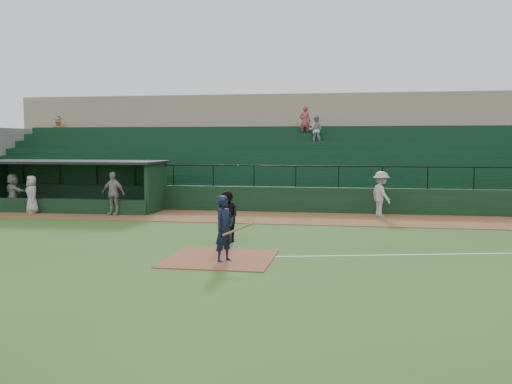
# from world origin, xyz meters

# --- Properties ---
(ground) EXTENTS (90.00, 90.00, 0.00)m
(ground) POSITION_xyz_m (0.00, 0.00, 0.00)
(ground) COLOR #2C521A
(ground) RESTS_ON ground
(warning_track) EXTENTS (40.00, 4.00, 0.03)m
(warning_track) POSITION_xyz_m (0.00, 8.00, 0.01)
(warning_track) COLOR brown
(warning_track) RESTS_ON ground
(home_plate_dirt) EXTENTS (3.00, 3.00, 0.03)m
(home_plate_dirt) POSITION_xyz_m (0.00, -1.00, 0.01)
(home_plate_dirt) COLOR brown
(home_plate_dirt) RESTS_ON ground
(foul_line) EXTENTS (17.49, 4.44, 0.01)m
(foul_line) POSITION_xyz_m (8.00, 1.20, 0.01)
(foul_line) COLOR white
(foul_line) RESTS_ON ground
(stadium_structure) EXTENTS (38.00, 13.08, 6.40)m
(stadium_structure) POSITION_xyz_m (-0.00, 16.46, 2.30)
(stadium_structure) COLOR black
(stadium_structure) RESTS_ON ground
(dugout) EXTENTS (8.90, 3.20, 2.42)m
(dugout) POSITION_xyz_m (-9.75, 9.56, 1.33)
(dugout) COLOR black
(dugout) RESTS_ON ground
(batter_at_plate) EXTENTS (1.15, 0.80, 1.86)m
(batter_at_plate) POSITION_xyz_m (0.22, -1.38, 0.93)
(batter_at_plate) COLOR black
(batter_at_plate) RESTS_ON ground
(umpire) EXTENTS (1.05, 1.03, 1.70)m
(umpire) POSITION_xyz_m (-0.41, 1.82, 0.85)
(umpire) COLOR black
(umpire) RESTS_ON ground
(runner) EXTENTS (1.25, 1.49, 2.00)m
(runner) POSITION_xyz_m (4.90, 9.07, 1.03)
(runner) COLOR #AAA49F
(runner) RESTS_ON warning_track
(dugout_player_a) EXTENTS (1.20, 0.64, 1.96)m
(dugout_player_a) POSITION_xyz_m (-7.01, 7.60, 1.01)
(dugout_player_a) COLOR #99938F
(dugout_player_a) RESTS_ON warning_track
(dugout_player_b) EXTENTS (1.01, 0.98, 1.75)m
(dugout_player_b) POSITION_xyz_m (-10.96, 7.54, 0.90)
(dugout_player_b) COLOR #AAA49F
(dugout_player_b) RESTS_ON warning_track
(dugout_player_c) EXTENTS (1.70, 1.33, 1.80)m
(dugout_player_c) POSITION_xyz_m (-12.44, 8.38, 0.93)
(dugout_player_c) COLOR #A9A39E
(dugout_player_c) RESTS_ON warning_track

